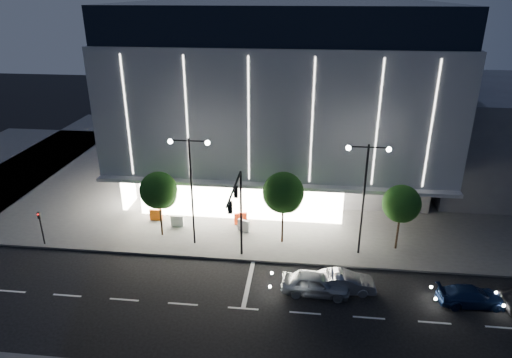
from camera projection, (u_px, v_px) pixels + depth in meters
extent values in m
plane|color=black|center=(217.00, 292.00, 31.10)|extent=(160.00, 160.00, 0.00)
cube|color=#474747|center=(300.00, 168.00, 52.55)|extent=(70.00, 40.00, 0.15)
cube|color=#4C4C51|center=(283.00, 151.00, 52.01)|extent=(28.00, 21.00, 4.00)
cube|color=#A1A1A7|center=(283.00, 89.00, 47.29)|extent=(30.00, 25.00, 11.00)
cube|color=black|center=(285.00, 18.00, 44.59)|extent=(29.40, 24.50, 3.00)
cube|color=white|center=(240.00, 199.00, 40.13)|extent=(18.00, 0.40, 3.60)
cube|color=white|center=(142.00, 172.00, 46.12)|extent=(0.40, 10.00, 3.60)
cube|color=#A1A1A7|center=(273.00, 183.00, 38.09)|extent=(30.00, 2.00, 0.30)
cube|color=white|center=(274.00, 121.00, 35.81)|extent=(24.00, 0.06, 10.00)
cube|color=#4C4C51|center=(499.00, 133.00, 48.45)|extent=(16.00, 20.00, 10.00)
cylinder|color=black|center=(241.00, 215.00, 34.04)|extent=(0.18, 0.18, 7.00)
cylinder|color=black|center=(234.00, 188.00, 30.03)|extent=(0.14, 5.80, 0.14)
cube|color=black|center=(236.00, 192.00, 30.91)|extent=(0.28, 0.18, 0.85)
cube|color=black|center=(230.00, 207.00, 28.71)|extent=(0.28, 0.18, 0.85)
sphere|color=#FF0C0C|center=(234.00, 188.00, 30.80)|extent=(0.14, 0.14, 0.14)
cylinder|color=black|center=(192.00, 194.00, 35.18)|extent=(0.16, 0.16, 9.00)
cylinder|color=black|center=(179.00, 140.00, 33.59)|extent=(1.40, 0.10, 0.10)
cylinder|color=black|center=(198.00, 141.00, 33.44)|extent=(1.40, 0.10, 0.10)
sphere|color=white|center=(170.00, 141.00, 33.70)|extent=(0.36, 0.36, 0.36)
sphere|color=white|center=(207.00, 143.00, 33.41)|extent=(0.36, 0.36, 0.36)
cylinder|color=black|center=(363.00, 202.00, 33.82)|extent=(0.16, 0.16, 9.00)
cylinder|color=black|center=(359.00, 147.00, 32.23)|extent=(1.40, 0.10, 0.10)
cylinder|color=black|center=(379.00, 148.00, 32.09)|extent=(1.40, 0.10, 0.10)
sphere|color=white|center=(348.00, 148.00, 32.34)|extent=(0.36, 0.36, 0.36)
sphere|color=white|center=(389.00, 149.00, 32.05)|extent=(0.36, 0.36, 0.36)
cylinder|color=black|center=(42.00, 229.00, 36.21)|extent=(0.12, 0.12, 3.00)
cube|color=black|center=(39.00, 215.00, 35.75)|extent=(0.22, 0.16, 0.55)
sphere|color=#FF0C0C|center=(38.00, 214.00, 35.59)|extent=(0.10, 0.10, 0.10)
cylinder|color=black|center=(161.00, 216.00, 37.41)|extent=(0.16, 0.16, 3.78)
sphere|color=#0E340F|center=(159.00, 190.00, 36.52)|extent=(3.02, 3.02, 3.02)
sphere|color=#0E340F|center=(163.00, 196.00, 36.88)|extent=(2.16, 2.16, 2.16)
sphere|color=#0E340F|center=(155.00, 195.00, 36.53)|extent=(1.94, 1.94, 1.94)
cylinder|color=black|center=(282.00, 221.00, 36.31)|extent=(0.16, 0.16, 4.06)
sphere|color=#0E340F|center=(283.00, 193.00, 35.35)|extent=(3.25, 3.25, 3.25)
sphere|color=#0E340F|center=(287.00, 198.00, 35.73)|extent=(2.32, 2.32, 2.32)
sphere|color=#0E340F|center=(280.00, 197.00, 35.37)|extent=(2.09, 2.09, 2.09)
cylinder|color=black|center=(398.00, 230.00, 35.45)|extent=(0.16, 0.16, 3.64)
sphere|color=#0E340F|center=(401.00, 204.00, 34.59)|extent=(2.91, 2.91, 2.91)
sphere|color=#0E340F|center=(404.00, 209.00, 34.94)|extent=(2.08, 2.08, 2.08)
sphere|color=#0E340F|center=(398.00, 208.00, 34.60)|extent=(1.87, 1.87, 1.87)
imported|color=#B4B8BC|center=(316.00, 283.00, 30.70)|extent=(4.72, 2.07, 1.58)
imported|color=#9EA0A6|center=(343.00, 282.00, 30.93)|extent=(4.46, 1.90, 1.43)
imported|color=navy|center=(471.00, 296.00, 29.69)|extent=(4.45, 2.07, 1.26)
cube|color=#F15C0D|center=(156.00, 215.00, 40.32)|extent=(1.10, 0.26, 1.00)
cube|color=white|center=(177.00, 221.00, 39.29)|extent=(1.10, 0.25, 1.00)
cube|color=#FF380E|center=(241.00, 218.00, 39.68)|extent=(1.12, 0.61, 1.00)
cube|color=silver|center=(244.00, 225.00, 38.52)|extent=(1.10, 0.69, 1.00)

